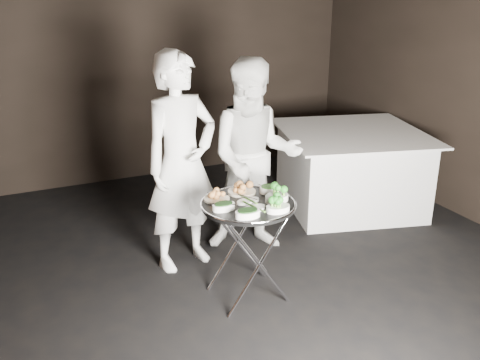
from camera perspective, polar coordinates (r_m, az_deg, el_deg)
name	(u,v)px	position (r m, az deg, el deg)	size (l,w,h in m)	color
floor	(243,326)	(4.14, 0.28, -15.36)	(6.00, 7.00, 0.05)	black
wall_back	(120,60)	(6.78, -12.67, 12.35)	(6.00, 0.05, 3.00)	black
tray_stand	(248,246)	(4.22, 0.86, -7.07)	(0.54, 0.46, 0.80)	silver
serving_tray	(248,204)	(4.06, 0.88, -2.60)	(0.73, 0.73, 0.04)	black
potato_plate_a	(217,196)	(4.11, -2.51, -1.73)	(0.20, 0.20, 0.07)	beige
potato_plate_b	(242,189)	(4.24, 0.19, -0.94)	(0.23, 0.23, 0.08)	beige
greens_bowl	(268,188)	(4.25, 3.00, -0.91)	(0.13, 0.13, 0.08)	white
asparagus_plate_a	(248,200)	(4.07, 0.85, -2.16)	(0.21, 0.14, 0.04)	white
asparagus_plate_b	(254,208)	(3.93, 1.47, -2.98)	(0.22, 0.16, 0.04)	white
spinach_bowl_a	(224,206)	(3.93, -1.76, -2.74)	(0.18, 0.13, 0.07)	white
spinach_bowl_b	(248,213)	(3.81, 0.82, -3.49)	(0.19, 0.13, 0.08)	white
broccoli_bowl_a	(277,196)	(4.10, 3.93, -1.76)	(0.21, 0.17, 0.08)	white
broccoli_bowl_b	(278,207)	(3.91, 4.08, -2.91)	(0.19, 0.14, 0.07)	white
serving_utensils	(246,194)	(4.11, 0.69, -1.50)	(0.57, 0.43, 0.01)	silver
waiter_left	(182,163)	(4.56, -6.26, 1.82)	(0.69, 0.45, 1.90)	white
waiter_right	(254,157)	(4.86, 1.56, 2.46)	(0.87, 0.68, 1.79)	white
dining_table	(350,169)	(6.08, 11.65, 1.18)	(1.51, 1.51, 0.86)	white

